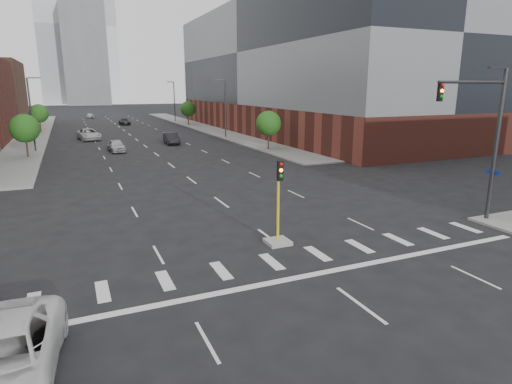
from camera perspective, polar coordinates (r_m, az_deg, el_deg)
ground at (r=15.74m, az=18.30°, el=-17.29°), size 400.00×400.00×0.00m
sidewalk_left_far at (r=84.34m, az=-27.43°, el=6.97°), size 5.00×92.00×0.15m
sidewalk_right_far at (r=87.63m, az=-7.34°, el=8.60°), size 5.00×92.00×0.15m
building_right_main at (r=79.96m, az=5.84°, el=15.99°), size 24.00×70.00×22.00m
tower_left at (r=231.38m, az=-24.48°, el=19.42°), size 22.00×22.00×70.00m
tower_right at (r=272.38m, az=-20.54°, el=19.81°), size 20.00×20.00×80.00m
tower_mid at (r=210.47m, az=-21.88°, el=16.75°), size 18.00×18.00×44.00m
median_traffic_signal at (r=22.12m, az=2.97°, el=-4.57°), size 1.20×1.20×4.40m
mast_arm_signal at (r=28.09m, az=28.50°, el=7.49°), size 5.12×0.90×9.07m
streetlight_right_a at (r=68.75m, az=-4.20°, el=11.38°), size 1.60×0.22×9.07m
streetlight_right_b at (r=102.41m, az=-10.88°, el=11.99°), size 1.60×0.22×9.07m
streetlight_left at (r=59.99m, az=-27.73°, el=9.50°), size 1.60×0.22×9.07m
tree_left_near at (r=55.17m, az=-28.47°, el=7.47°), size 3.20×3.20×4.85m
tree_left_far at (r=85.04m, az=-26.97°, el=9.32°), size 3.20×3.20×4.85m
tree_right_near at (r=55.21m, az=1.67°, el=9.13°), size 3.20×3.20×4.85m
tree_right_far at (r=92.90m, az=-9.07°, el=10.89°), size 3.20×3.20×4.85m
car_near_left at (r=56.64m, az=-18.13°, el=5.89°), size 2.08×4.59×1.53m
car_mid_right at (r=62.44m, az=-11.22°, el=7.03°), size 1.92×4.94×1.60m
car_far_left at (r=70.87m, az=-21.40°, el=7.18°), size 3.72×6.50×1.71m
car_deep_right at (r=96.88m, az=-17.13°, el=8.97°), size 2.12×4.88×1.40m
car_distant at (r=119.85m, az=-21.26°, el=9.46°), size 1.91×4.03×1.33m
parked_minivan at (r=14.05m, az=-30.98°, el=-18.67°), size 3.40×6.43×1.72m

